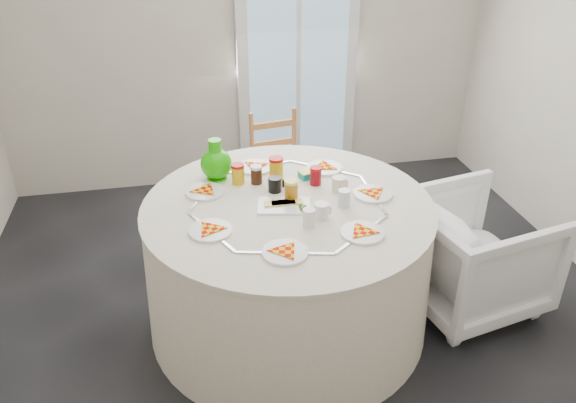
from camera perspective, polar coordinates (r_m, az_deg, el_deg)
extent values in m
plane|color=black|center=(3.46, 1.30, -12.00)|extent=(4.00, 4.00, 0.00)
cube|color=#BCB5A3|center=(4.67, -4.16, 17.06)|extent=(4.00, 0.02, 2.60)
cube|color=silver|center=(4.75, 0.96, 14.23)|extent=(1.00, 0.08, 2.10)
cylinder|color=white|center=(3.25, 0.00, -6.55)|extent=(1.63, 1.63, 0.83)
imported|color=white|center=(3.55, 18.37, -4.53)|extent=(0.85, 0.89, 0.78)
cube|color=#098F81|center=(3.31, 2.09, 2.43)|extent=(0.13, 0.11, 0.04)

